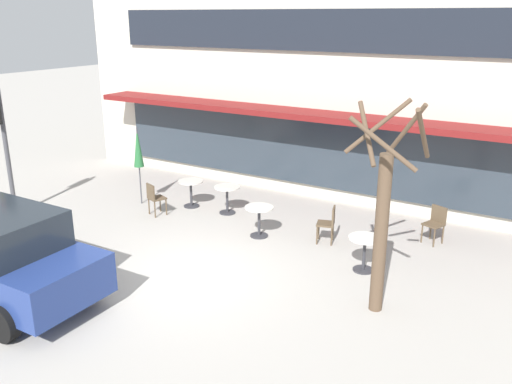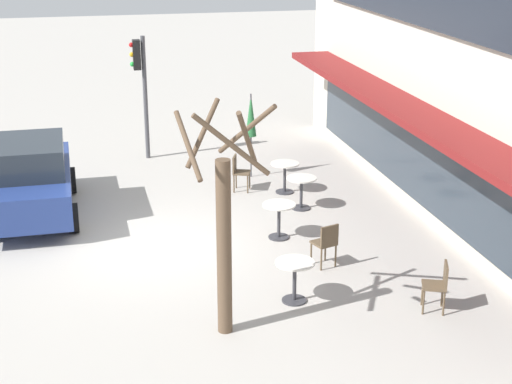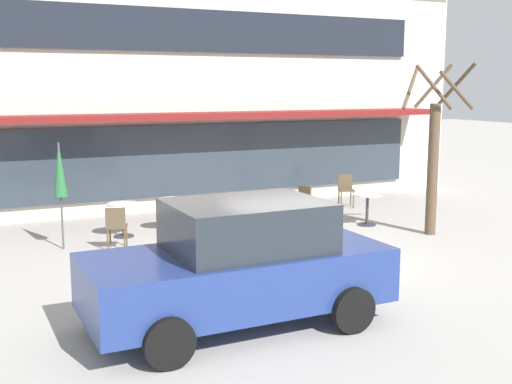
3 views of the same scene
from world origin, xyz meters
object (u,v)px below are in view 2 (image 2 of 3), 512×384
at_px(cafe_chair_0, 439,283).
at_px(traffic_light_pole, 141,77).
at_px(cafe_chair_1, 326,242).
at_px(cafe_table_mid_patio, 279,215).
at_px(patio_umbrella_green_folded, 251,116).
at_px(cafe_table_by_tree, 285,173).
at_px(cafe_table_streetside, 295,275).
at_px(cafe_table_near_wall, 301,188).
at_px(street_tree, 224,227).
at_px(parked_sedan, 29,178).
at_px(cafe_chair_2, 239,170).

height_order(cafe_chair_0, traffic_light_pole, traffic_light_pole).
bearing_deg(traffic_light_pole, cafe_chair_1, 18.89).
distance_m(cafe_table_mid_patio, patio_umbrella_green_folded, 4.30).
bearing_deg(cafe_table_by_tree, cafe_chair_1, -4.38).
bearing_deg(cafe_table_by_tree, patio_umbrella_green_folded, -158.91).
bearing_deg(cafe_chair_0, cafe_table_by_tree, -171.28).
xyz_separation_m(cafe_table_streetside, traffic_light_pole, (-9.29, -1.78, 1.78)).
bearing_deg(cafe_chair_0, cafe_table_mid_patio, -153.66).
distance_m(cafe_table_streetside, cafe_table_by_tree, 5.75).
distance_m(cafe_table_streetside, cafe_chair_0, 2.47).
bearing_deg(patio_umbrella_green_folded, cafe_table_mid_patio, -4.43).
bearing_deg(cafe_table_near_wall, cafe_table_by_tree, -175.82).
bearing_deg(patio_umbrella_green_folded, cafe_table_by_tree, 21.09).
distance_m(patio_umbrella_green_folded, cafe_chair_1, 5.84).
bearing_deg(cafe_chair_1, cafe_chair_0, 31.82).
distance_m(street_tree, traffic_light_pole, 10.08).
bearing_deg(cafe_table_mid_patio, parked_sedan, -116.49).
xyz_separation_m(cafe_table_near_wall, parked_sedan, (-0.98, -6.07, 0.36)).
relative_size(cafe_table_near_wall, cafe_chair_1, 0.85).
xyz_separation_m(patio_umbrella_green_folded, street_tree, (7.76, -2.16, 0.21)).
height_order(cafe_table_streetside, cafe_chair_1, cafe_chair_1).
bearing_deg(cafe_table_near_wall, parked_sedan, -99.13).
relative_size(cafe_chair_1, street_tree, 0.23).
xyz_separation_m(parked_sedan, street_tree, (6.17, 3.29, 0.96)).
height_order(cafe_table_mid_patio, street_tree, street_tree).
bearing_deg(cafe_chair_1, cafe_table_mid_patio, -161.89).
distance_m(patio_umbrella_green_folded, cafe_chair_0, 8.10).
height_order(cafe_table_near_wall, patio_umbrella_green_folded, patio_umbrella_green_folded).
xyz_separation_m(cafe_table_by_tree, traffic_light_pole, (-3.70, -3.09, 1.78)).
distance_m(patio_umbrella_green_folded, cafe_chair_2, 1.57).
xyz_separation_m(cafe_chair_1, parked_sedan, (-4.15, -5.65, 0.35)).
height_order(cafe_table_near_wall, cafe_chair_2, cafe_chair_2).
bearing_deg(cafe_table_streetside, cafe_chair_1, 142.07).
height_order(cafe_table_mid_patio, cafe_chair_1, cafe_chair_1).
bearing_deg(cafe_table_by_tree, street_tree, -22.91).
bearing_deg(patio_umbrella_green_folded, cafe_table_streetside, -6.31).
bearing_deg(cafe_chair_1, patio_umbrella_green_folded, -177.98).
distance_m(cafe_table_by_tree, parked_sedan, 6.00).
xyz_separation_m(cafe_table_mid_patio, traffic_light_pole, (-6.44, -2.23, 1.78)).
relative_size(cafe_table_streetside, parked_sedan, 0.18).
relative_size(cafe_table_mid_patio, traffic_light_pole, 0.22).
bearing_deg(traffic_light_pole, parked_sedan, -36.70).
bearing_deg(cafe_table_streetside, traffic_light_pole, -169.18).
relative_size(cafe_table_streetside, traffic_light_pole, 0.22).
height_order(cafe_chair_0, parked_sedan, parked_sedan).
xyz_separation_m(street_tree, traffic_light_pole, (-10.06, -0.39, 0.46)).
bearing_deg(cafe_table_streetside, cafe_chair_2, 177.67).
xyz_separation_m(patio_umbrella_green_folded, cafe_chair_0, (7.88, 1.53, -1.10)).
relative_size(cafe_chair_0, parked_sedan, 0.21).
height_order(parked_sedan, traffic_light_pole, traffic_light_pole).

